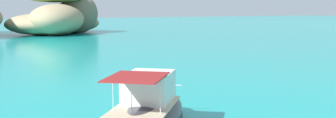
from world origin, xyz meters
TOP-DOWN VIEW (x-y plane):
  - islet_small at (3.37, 75.01)m, footprint 22.11×25.05m
  - motorboat_charcoal at (-8.37, 7.12)m, footprint 7.31×8.31m

SIDE VIEW (x-z plane):
  - motorboat_charcoal at x=-8.37m, z-range -0.49..2.19m
  - islet_small at x=3.37m, z-range -1.07..7.09m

